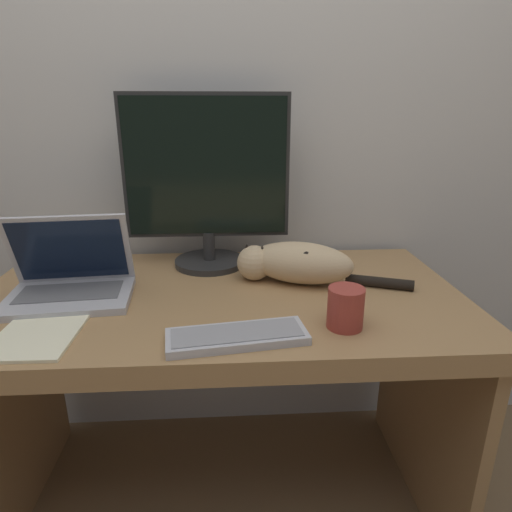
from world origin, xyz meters
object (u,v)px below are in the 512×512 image
external_keyboard (237,336)px  laptop (70,282)px  monitor (207,183)px  coffee_mug (346,308)px  cat (295,262)px

external_keyboard → laptop: bearing=142.0°
monitor → coffee_mug: monitor is taller
coffee_mug → external_keyboard: bearing=-169.3°
laptop → cat: bearing=1.7°
monitor → cat: bearing=-32.8°
monitor → coffee_mug: (0.35, -0.48, -0.23)m
external_keyboard → coffee_mug: size_ratio=3.28×
laptop → external_keyboard: 0.54m
monitor → external_keyboard: 0.60m
monitor → coffee_mug: size_ratio=5.46×
coffee_mug → monitor: bearing=126.3°
external_keyboard → cat: 0.40m
laptop → external_keyboard: size_ratio=1.05×
monitor → laptop: bearing=-146.2°
monitor → external_keyboard: size_ratio=1.66×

